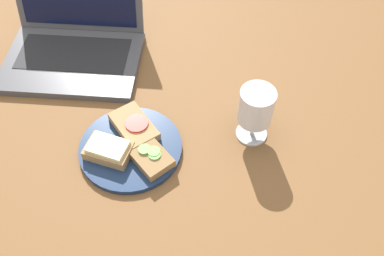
% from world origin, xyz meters
% --- Properties ---
extents(wooden_table, '(1.40, 1.40, 0.03)m').
position_xyz_m(wooden_table, '(0.00, 0.00, 0.01)').
color(wooden_table, brown).
rests_on(wooden_table, ground).
extents(plate, '(0.22, 0.22, 0.01)m').
position_xyz_m(plate, '(-0.04, -0.06, 0.04)').
color(plate, navy).
rests_on(plate, wooden_table).
extents(sandwich_with_cheese, '(0.11, 0.08, 0.03)m').
position_xyz_m(sandwich_with_cheese, '(-0.08, -0.08, 0.06)').
color(sandwich_with_cheese, '#A88456').
rests_on(sandwich_with_cheese, plate).
extents(sandwich_with_cucumber, '(0.12, 0.12, 0.02)m').
position_xyz_m(sandwich_with_cucumber, '(-0.00, -0.08, 0.05)').
color(sandwich_with_cucumber, '#937047').
rests_on(sandwich_with_cucumber, plate).
extents(sandwich_with_tomato, '(0.13, 0.13, 0.03)m').
position_xyz_m(sandwich_with_tomato, '(-0.04, -0.01, 0.05)').
color(sandwich_with_tomato, '#A88456').
rests_on(sandwich_with_tomato, plate).
extents(wine_glass, '(0.08, 0.08, 0.14)m').
position_xyz_m(wine_glass, '(0.22, 0.01, 0.12)').
color(wine_glass, white).
rests_on(wine_glass, wooden_table).
extents(laptop, '(0.34, 0.29, 0.21)m').
position_xyz_m(laptop, '(-0.24, 0.23, 0.07)').
color(laptop, '#4C4C51').
rests_on(laptop, wooden_table).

